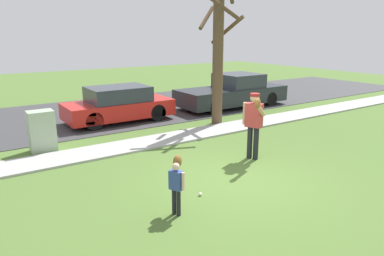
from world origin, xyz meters
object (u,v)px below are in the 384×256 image
Objects in this scene: person_adult at (254,119)px; street_tree_near at (218,48)px; utility_cabinet at (42,131)px; baseball at (200,194)px; parked_pickup_dark at (233,92)px; person_child at (177,179)px; parked_hatchback_red at (119,105)px.

street_tree_near is at bearing -138.11° from person_adult.
street_tree_near is at bearing -2.22° from utility_cabinet.
parked_pickup_dark is (6.62, 6.81, 0.64)m from baseball.
street_tree_near is at bearing 21.84° from person_child.
parked_hatchback_red is at bearing -101.90° from person_adult.
person_child is 5.40m from utility_cabinet.
parked_hatchback_red is (-2.91, 2.34, -2.11)m from street_tree_near.
street_tree_near is (4.82, 5.01, 2.08)m from person_child.
street_tree_near is 3.95m from parked_pickup_dark.
street_tree_near reaches higher than person_adult.
parked_pickup_dark reaches higher than baseball.
person_child is 0.91× the size of utility_cabinet.
street_tree_near is at bearing 49.12° from baseball.
street_tree_near is 1.00× the size of parked_pickup_dark.
street_tree_near is 1.30× the size of parked_hatchback_red.
baseball is 9.52m from parked_pickup_dark.
utility_cabinet is 3.83m from parked_hatchback_red.
person_adult is 7.12m from parked_pickup_dark.
person_adult reaches higher than baseball.
person_adult reaches higher than person_child.
parked_pickup_dark is at bearing 177.83° from parked_hatchback_red.
parked_hatchback_red is 5.49m from parked_pickup_dark.
parked_pickup_dark is at bearing 12.35° from utility_cabinet.
street_tree_near is at bearing 39.67° from parked_pickup_dark.
parked_hatchback_red is (3.20, 2.11, 0.07)m from utility_cabinet.
utility_cabinet is (-4.50, 3.85, -0.52)m from person_adult.
parked_hatchback_red is at bearing 33.40° from utility_cabinet.
person_adult is 2.87m from baseball.
person_child is 1.07m from baseball.
baseball is 0.06× the size of utility_cabinet.
parked_pickup_dark is at bearing 39.67° from street_tree_near.
parked_pickup_dark reaches higher than parked_hatchback_red.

